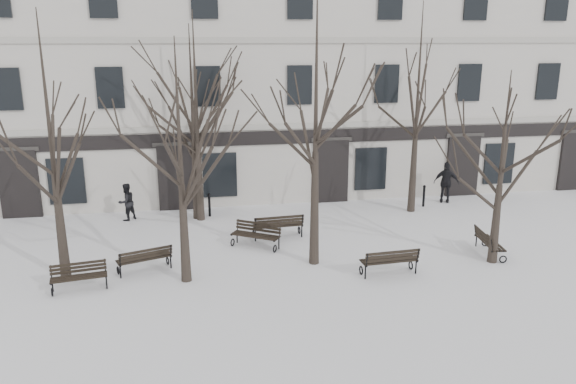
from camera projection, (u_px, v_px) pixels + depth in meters
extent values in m
plane|color=white|center=(286.00, 275.00, 18.10)|extent=(100.00, 100.00, 0.00)
cube|color=#B5AFA7|center=(243.00, 76.00, 28.99)|extent=(40.00, 10.00, 11.00)
cube|color=#A39F95|center=(255.00, 127.00, 24.72)|extent=(40.00, 0.12, 0.25)
cube|color=#A39F95|center=(253.00, 40.00, 23.74)|extent=(40.00, 0.12, 0.25)
cube|color=black|center=(255.00, 138.00, 24.84)|extent=(40.00, 0.10, 0.60)
cube|color=black|center=(19.00, 184.00, 23.57)|extent=(1.60, 0.22, 2.90)
cube|color=#2D2B28|center=(14.00, 149.00, 23.13)|extent=(1.90, 0.08, 0.18)
cube|color=black|center=(67.00, 181.00, 23.88)|extent=(1.50, 0.14, 2.00)
cube|color=black|center=(177.00, 178.00, 24.67)|extent=(1.60, 0.22, 2.90)
cube|color=#2D2B28|center=(175.00, 144.00, 24.23)|extent=(1.90, 0.08, 0.18)
cube|color=black|center=(220.00, 175.00, 24.98)|extent=(1.50, 0.14, 2.00)
cube|color=black|center=(331.00, 171.00, 25.85)|extent=(1.60, 0.22, 2.90)
cube|color=#2D2B28|center=(332.00, 139.00, 25.41)|extent=(1.90, 0.08, 0.18)
cube|color=black|center=(370.00, 169.00, 26.16)|extent=(1.50, 0.14, 2.00)
cube|color=black|center=(462.00, 166.00, 26.94)|extent=(1.60, 0.22, 2.90)
cube|color=#2D2B28|center=(465.00, 135.00, 26.51)|extent=(1.90, 0.08, 0.18)
cube|color=black|center=(499.00, 163.00, 27.26)|extent=(1.50, 0.14, 2.00)
cube|color=black|center=(574.00, 161.00, 27.96)|extent=(1.60, 0.22, 2.90)
cube|color=black|center=(7.00, 89.00, 22.53)|extent=(1.10, 0.14, 1.70)
cube|color=black|center=(110.00, 88.00, 23.21)|extent=(1.10, 0.14, 1.70)
cube|color=black|center=(208.00, 86.00, 23.88)|extent=(1.10, 0.14, 1.70)
cube|color=black|center=(300.00, 85.00, 24.56)|extent=(1.10, 0.14, 1.70)
cube|color=black|center=(387.00, 84.00, 25.23)|extent=(1.10, 0.14, 1.70)
cube|color=black|center=(469.00, 83.00, 25.91)|extent=(1.10, 0.14, 1.70)
cube|color=black|center=(476.00, 0.00, 24.96)|extent=(1.10, 0.14, 1.70)
cube|color=black|center=(548.00, 81.00, 26.59)|extent=(1.10, 0.14, 1.70)
cube|color=black|center=(557.00, 1.00, 25.63)|extent=(1.10, 0.14, 1.70)
cone|color=black|center=(61.00, 227.00, 17.42)|extent=(0.34, 0.34, 3.45)
cone|color=black|center=(184.00, 234.00, 17.27)|extent=(0.34, 0.34, 3.13)
cone|color=black|center=(315.00, 209.00, 18.55)|extent=(0.34, 0.34, 3.84)
cone|color=black|center=(496.00, 224.00, 18.81)|extent=(0.34, 0.34, 2.70)
cone|color=black|center=(196.00, 180.00, 23.39)|extent=(0.34, 0.34, 3.33)
cone|color=black|center=(199.00, 179.00, 23.16)|extent=(0.34, 0.34, 3.55)
cone|color=black|center=(413.00, 170.00, 24.30)|extent=(0.34, 0.34, 3.71)
torus|color=black|center=(52.00, 292.00, 16.57)|extent=(0.09, 0.27, 0.26)
cylinder|color=black|center=(52.00, 285.00, 16.85)|extent=(0.05, 0.05, 0.41)
cube|color=black|center=(51.00, 281.00, 16.65)|extent=(0.12, 0.50, 0.05)
torus|color=black|center=(107.00, 285.00, 17.06)|extent=(0.09, 0.27, 0.26)
cylinder|color=black|center=(106.00, 278.00, 17.34)|extent=(0.05, 0.05, 0.41)
cube|color=black|center=(106.00, 274.00, 17.13)|extent=(0.12, 0.50, 0.05)
cube|color=black|center=(79.00, 280.00, 16.70)|extent=(1.63, 0.34, 0.03)
cube|color=black|center=(79.00, 278.00, 16.82)|extent=(1.63, 0.34, 0.03)
cube|color=black|center=(79.00, 276.00, 16.94)|extent=(1.63, 0.34, 0.03)
cube|color=black|center=(79.00, 275.00, 17.05)|extent=(1.63, 0.34, 0.03)
cube|color=black|center=(79.00, 271.00, 17.05)|extent=(1.62, 0.29, 0.08)
cube|color=black|center=(78.00, 267.00, 17.04)|extent=(1.62, 0.29, 0.08)
cube|color=black|center=(78.00, 264.00, 17.03)|extent=(1.62, 0.29, 0.08)
cylinder|color=black|center=(51.00, 272.00, 16.81)|extent=(0.06, 0.13, 0.45)
cylinder|color=black|center=(105.00, 266.00, 17.30)|extent=(0.06, 0.13, 0.45)
torus|color=black|center=(168.00, 261.00, 18.88)|extent=(0.14, 0.28, 0.28)
cylinder|color=black|center=(171.00, 262.00, 18.57)|extent=(0.05, 0.05, 0.44)
cube|color=black|center=(169.00, 254.00, 18.66)|extent=(0.22, 0.52, 0.05)
torus|color=black|center=(118.00, 270.00, 18.10)|extent=(0.14, 0.28, 0.28)
cylinder|color=black|center=(120.00, 272.00, 17.79)|extent=(0.05, 0.05, 0.44)
cube|color=black|center=(119.00, 264.00, 17.87)|extent=(0.22, 0.52, 0.05)
cube|color=black|center=(142.00, 256.00, 18.44)|extent=(1.67, 0.66, 0.03)
cube|color=black|center=(143.00, 257.00, 18.33)|extent=(1.67, 0.66, 0.03)
cube|color=black|center=(145.00, 259.00, 18.21)|extent=(1.67, 0.66, 0.03)
cube|color=black|center=(146.00, 260.00, 18.10)|extent=(1.67, 0.66, 0.03)
cube|color=black|center=(146.00, 257.00, 18.03)|extent=(1.66, 0.61, 0.09)
cube|color=black|center=(146.00, 254.00, 17.98)|extent=(1.66, 0.61, 0.09)
cube|color=black|center=(146.00, 251.00, 17.94)|extent=(1.66, 0.61, 0.09)
cylinder|color=black|center=(171.00, 251.00, 18.39)|extent=(0.08, 0.14, 0.48)
cylinder|color=black|center=(120.00, 261.00, 17.61)|extent=(0.08, 0.14, 0.48)
torus|color=black|center=(411.00, 265.00, 18.49)|extent=(0.07, 0.30, 0.30)
cylinder|color=black|center=(416.00, 267.00, 18.12)|extent=(0.05, 0.05, 0.46)
cube|color=black|center=(414.00, 258.00, 18.24)|extent=(0.09, 0.57, 0.05)
torus|color=black|center=(361.00, 270.00, 18.09)|extent=(0.07, 0.30, 0.30)
cylinder|color=black|center=(365.00, 272.00, 17.73)|extent=(0.05, 0.05, 0.46)
cube|color=black|center=(363.00, 263.00, 17.84)|extent=(0.09, 0.57, 0.05)
cube|color=black|center=(386.00, 258.00, 18.24)|extent=(1.85, 0.21, 0.04)
cube|color=black|center=(388.00, 259.00, 18.11)|extent=(1.85, 0.21, 0.04)
cube|color=black|center=(390.00, 261.00, 17.97)|extent=(1.85, 0.21, 0.04)
cube|color=black|center=(392.00, 263.00, 17.84)|extent=(1.85, 0.21, 0.04)
cube|color=black|center=(392.00, 259.00, 17.77)|extent=(1.84, 0.15, 0.09)
cube|color=black|center=(393.00, 256.00, 17.71)|extent=(1.84, 0.15, 0.09)
cube|color=black|center=(393.00, 252.00, 17.66)|extent=(1.84, 0.15, 0.09)
cylinder|color=black|center=(418.00, 255.00, 17.93)|extent=(0.05, 0.15, 0.51)
cylinder|color=black|center=(367.00, 260.00, 17.53)|extent=(0.05, 0.15, 0.51)
torus|color=black|center=(233.00, 242.00, 20.59)|extent=(0.20, 0.27, 0.29)
cylinder|color=black|center=(237.00, 237.00, 20.89)|extent=(0.05, 0.05, 0.45)
cube|color=black|center=(235.00, 233.00, 20.67)|extent=(0.34, 0.49, 0.05)
torus|color=black|center=(275.00, 249.00, 19.96)|extent=(0.20, 0.27, 0.29)
cylinder|color=black|center=(279.00, 243.00, 20.26)|extent=(0.05, 0.05, 0.45)
cube|color=black|center=(277.00, 239.00, 20.04)|extent=(0.34, 0.49, 0.05)
cube|color=black|center=(253.00, 237.00, 20.15)|extent=(1.56, 1.05, 0.03)
cube|color=black|center=(254.00, 236.00, 20.28)|extent=(1.56, 1.05, 0.03)
cube|color=black|center=(256.00, 235.00, 20.40)|extent=(1.56, 1.05, 0.03)
cube|color=black|center=(258.00, 234.00, 20.53)|extent=(1.56, 1.05, 0.03)
cube|color=black|center=(258.00, 230.00, 20.53)|extent=(1.53, 1.00, 0.09)
cube|color=black|center=(258.00, 227.00, 20.51)|extent=(1.53, 1.00, 0.09)
cube|color=black|center=(259.00, 223.00, 20.50)|extent=(1.53, 1.00, 0.09)
cylinder|color=black|center=(238.00, 226.00, 20.85)|extent=(0.11, 0.14, 0.50)
cylinder|color=black|center=(280.00, 231.00, 20.22)|extent=(0.11, 0.14, 0.50)
torus|color=black|center=(299.00, 230.00, 21.86)|extent=(0.07, 0.31, 0.31)
cylinder|color=black|center=(302.00, 231.00, 21.48)|extent=(0.05, 0.05, 0.48)
cube|color=black|center=(300.00, 224.00, 21.59)|extent=(0.09, 0.59, 0.05)
torus|color=black|center=(253.00, 234.00, 21.43)|extent=(0.07, 0.31, 0.31)
cylinder|color=black|center=(255.00, 235.00, 21.05)|extent=(0.05, 0.05, 0.48)
cube|color=black|center=(254.00, 227.00, 21.16)|extent=(0.09, 0.59, 0.05)
cube|color=black|center=(276.00, 223.00, 21.59)|extent=(1.92, 0.23, 0.04)
cube|color=black|center=(277.00, 224.00, 21.45)|extent=(1.92, 0.23, 0.04)
cube|color=black|center=(278.00, 226.00, 21.31)|extent=(1.92, 0.23, 0.04)
cube|color=black|center=(279.00, 227.00, 21.17)|extent=(1.92, 0.23, 0.04)
cube|color=black|center=(279.00, 224.00, 21.10)|extent=(1.91, 0.17, 0.10)
cube|color=black|center=(279.00, 221.00, 21.04)|extent=(1.91, 0.17, 0.10)
cube|color=black|center=(279.00, 218.00, 20.99)|extent=(1.91, 0.17, 0.10)
cylinder|color=black|center=(302.00, 221.00, 21.28)|extent=(0.05, 0.15, 0.53)
cylinder|color=black|center=(256.00, 224.00, 20.85)|extent=(0.05, 0.15, 0.53)
torus|color=black|center=(503.00, 259.00, 19.02)|extent=(0.28, 0.08, 0.27)
cylinder|color=black|center=(493.00, 257.00, 18.99)|extent=(0.05, 0.05, 0.42)
cube|color=black|center=(499.00, 251.00, 18.94)|extent=(0.52, 0.12, 0.05)
torus|color=black|center=(485.00, 243.00, 20.57)|extent=(0.28, 0.08, 0.27)
cylinder|color=black|center=(476.00, 241.00, 20.54)|extent=(0.05, 0.05, 0.42)
cube|color=black|center=(481.00, 235.00, 20.49)|extent=(0.52, 0.12, 0.05)
cube|color=black|center=(496.00, 242.00, 19.71)|extent=(0.32, 1.70, 0.03)
cube|color=black|center=(492.00, 242.00, 19.71)|extent=(0.32, 1.70, 0.03)
cube|color=black|center=(488.00, 242.00, 19.70)|extent=(0.32, 1.70, 0.03)
cube|color=black|center=(485.00, 243.00, 19.70)|extent=(0.32, 1.70, 0.03)
cube|color=black|center=(484.00, 239.00, 19.67)|extent=(0.27, 1.69, 0.08)
cube|color=black|center=(484.00, 236.00, 19.64)|extent=(0.27, 1.69, 0.08)
cube|color=black|center=(483.00, 233.00, 19.60)|extent=(0.27, 1.69, 0.08)
cylinder|color=black|center=(492.00, 246.00, 18.88)|extent=(0.14, 0.06, 0.47)
cylinder|color=black|center=(475.00, 230.00, 20.43)|extent=(0.14, 0.06, 0.47)
cylinder|color=black|center=(209.00, 206.00, 23.94)|extent=(0.11, 0.11, 0.95)
sphere|color=black|center=(209.00, 195.00, 23.81)|extent=(0.13, 0.13, 0.13)
cylinder|color=black|center=(424.00, 197.00, 25.35)|extent=(0.11, 0.11, 0.92)
sphere|color=black|center=(424.00, 187.00, 25.22)|extent=(0.13, 0.13, 0.13)
imported|color=black|center=(128.00, 220.00, 23.57)|extent=(0.97, 0.96, 1.57)
imported|color=black|center=(445.00, 202.00, 26.10)|extent=(1.22, 0.89, 1.91)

